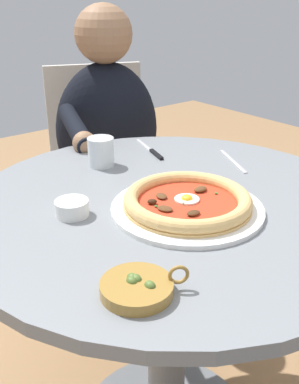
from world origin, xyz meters
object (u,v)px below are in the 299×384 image
object	(u,v)px
fork_utensil	(233,161)
diner_person	(109,179)
pizza_on_plate	(187,203)
ramekin_capers	(72,207)
dining_table	(169,268)
olive_pan	(138,287)
cafe_chair_diner	(102,158)
water_glass	(101,154)
steak_knife	(153,152)

from	to	relation	value
fork_utensil	diner_person	size ratio (longest dim) A/B	0.14
pizza_on_plate	ramekin_capers	size ratio (longest dim) A/B	4.60
fork_utensil	dining_table	bearing A→B (deg)	103.78
dining_table	fork_utensil	size ratio (longest dim) A/B	5.69
fork_utensil	pizza_on_plate	bearing A→B (deg)	114.58
olive_pan	dining_table	bearing A→B (deg)	-49.52
ramekin_capers	diner_person	size ratio (longest dim) A/B	0.06
cafe_chair_diner	water_glass	bearing A→B (deg)	147.73
dining_table	water_glass	world-z (taller)	water_glass
dining_table	steak_knife	xyz separation A→B (m)	(0.26, -0.16, 0.19)
cafe_chair_diner	dining_table	bearing A→B (deg)	157.93
olive_pan	fork_utensil	size ratio (longest dim) A/B	0.80
steak_knife	olive_pan	bearing A→B (deg)	138.84
dining_table	olive_pan	size ratio (longest dim) A/B	7.10
diner_person	olive_pan	bearing A→B (deg)	148.99
dining_table	water_glass	bearing A→B (deg)	1.32
pizza_on_plate	olive_pan	world-z (taller)	olive_pan
water_glass	ramekin_capers	distance (m)	0.29
steak_knife	olive_pan	world-z (taller)	olive_pan
fork_utensil	diner_person	world-z (taller)	diner_person
water_glass	olive_pan	xyz separation A→B (m)	(-0.50, 0.26, -0.02)
steak_knife	diner_person	distance (m)	0.46
fork_utensil	olive_pan	bearing A→B (deg)	118.18
pizza_on_plate	olive_pan	size ratio (longest dim) A/B	2.48
diner_person	water_glass	bearing A→B (deg)	144.60
pizza_on_plate	ramekin_capers	world-z (taller)	pizza_on_plate
water_glass	fork_utensil	bearing A→B (deg)	-124.26
cafe_chair_diner	ramekin_capers	bearing A→B (deg)	143.58
cafe_chair_diner	olive_pan	bearing A→B (deg)	150.06
water_glass	ramekin_capers	xyz separation A→B (m)	(-0.20, 0.21, -0.02)
dining_table	cafe_chair_diner	size ratio (longest dim) A/B	1.03
dining_table	diner_person	size ratio (longest dim) A/B	0.82
pizza_on_plate	ramekin_capers	xyz separation A→B (m)	(0.13, 0.20, -0.00)
dining_table	cafe_chair_diner	xyz separation A→B (m)	(0.79, -0.32, -0.01)
steak_knife	cafe_chair_diner	size ratio (longest dim) A/B	0.21
steak_knife	olive_pan	size ratio (longest dim) A/B	1.44
ramekin_capers	water_glass	bearing A→B (deg)	-45.18
ramekin_capers	olive_pan	world-z (taller)	olive_pan
water_glass	dining_table	bearing A→B (deg)	-178.68
steak_knife	fork_utensil	distance (m)	0.23
pizza_on_plate	diner_person	distance (m)	0.80
water_glass	steak_knife	xyz separation A→B (m)	(-0.01, -0.17, -0.03)
steak_knife	diner_person	world-z (taller)	diner_person
dining_table	olive_pan	distance (m)	0.40
dining_table	pizza_on_plate	world-z (taller)	pizza_on_plate
pizza_on_plate	water_glass	xyz separation A→B (m)	(0.34, -0.00, 0.01)
pizza_on_plate	cafe_chair_diner	distance (m)	0.94
olive_pan	steak_knife	bearing A→B (deg)	-41.16
fork_utensil	cafe_chair_diner	size ratio (longest dim) A/B	0.18
pizza_on_plate	fork_utensil	size ratio (longest dim) A/B	1.99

